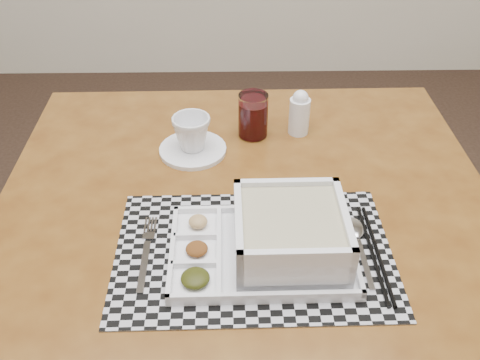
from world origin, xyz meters
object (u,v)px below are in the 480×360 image
Objects in this scene: dining_table at (247,241)px; juice_glass at (253,117)px; serving_tray at (282,238)px; cup at (192,133)px; creamer_bottle at (299,113)px.

juice_glass is at bearing 85.62° from dining_table.
dining_table is 0.17m from serving_tray.
juice_glass is at bearing 95.18° from serving_tray.
serving_tray is 3.08× the size of juice_glass.
cup is at bearing 118.98° from dining_table.
dining_table is 0.30m from juice_glass.
juice_glass reaches higher than serving_tray.
creamer_bottle is at bearing 65.81° from dining_table.
cup reaches higher than dining_table.
juice_glass is (0.02, 0.28, 0.13)m from dining_table.
creamer_bottle reaches higher than juice_glass.
dining_table is 3.12× the size of serving_tray.
juice_glass is (-0.04, 0.39, 0.01)m from serving_tray.
juice_glass is 0.11m from creamer_bottle.
dining_table is 11.91× the size of cup.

